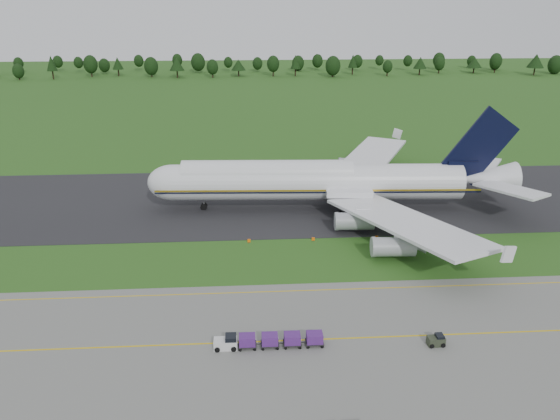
{
  "coord_description": "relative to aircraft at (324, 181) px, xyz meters",
  "views": [
    {
      "loc": [
        -5.81,
        -78.03,
        39.12
      ],
      "look_at": [
        -0.71,
        2.0,
        7.82
      ],
      "focal_mm": 35.0,
      "sensor_mm": 36.0,
      "label": 1
    }
  ],
  "objects": [
    {
      "name": "ground",
      "position": [
        -9.14,
        -22.18,
        -5.82
      ],
      "size": [
        600.0,
        600.0,
        0.0
      ],
      "primitive_type": "plane",
      "color": "#244F17",
      "rests_on": "ground"
    },
    {
      "name": "apron",
      "position": [
        -9.14,
        -56.18,
        -5.79
      ],
      "size": [
        300.0,
        52.0,
        0.06
      ],
      "primitive_type": "cube",
      "color": "slate",
      "rests_on": "ground"
    },
    {
      "name": "taxiway",
      "position": [
        -9.14,
        5.82,
        -5.78
      ],
      "size": [
        300.0,
        40.0,
        0.08
      ],
      "primitive_type": "cube",
      "color": "black",
      "rests_on": "ground"
    },
    {
      "name": "apron_markings",
      "position": [
        -9.14,
        -49.16,
        -5.76
      ],
      "size": [
        300.0,
        30.2,
        0.01
      ],
      "color": "gold",
      "rests_on": "apron"
    },
    {
      "name": "tree_line",
      "position": [
        -23.38,
        196.88,
        0.41
      ],
      "size": [
        528.69,
        20.89,
        11.88
      ],
      "color": "black",
      "rests_on": "ground"
    },
    {
      "name": "aircraft",
      "position": [
        0.0,
        0.0,
        0.0
      ],
      "size": [
        72.48,
        70.73,
        20.39
      ],
      "color": "silver",
      "rests_on": "ground"
    },
    {
      "name": "baggage_train",
      "position": [
        -12.98,
        -45.23,
        -4.91
      ],
      "size": [
        13.14,
        1.68,
        1.62
      ],
      "color": "silver",
      "rests_on": "apron"
    },
    {
      "name": "utility_cart",
      "position": [
        7.29,
        -46.2,
        -5.22
      ],
      "size": [
        2.07,
        1.41,
        1.1
      ],
      "color": "#2A3022",
      "rests_on": "apron"
    },
    {
      "name": "edge_markers",
      "position": [
        1.75,
        -15.06,
        -5.55
      ],
      "size": [
        33.71,
        0.3,
        0.6
      ],
      "color": "#FF6508",
      "rests_on": "ground"
    }
  ]
}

